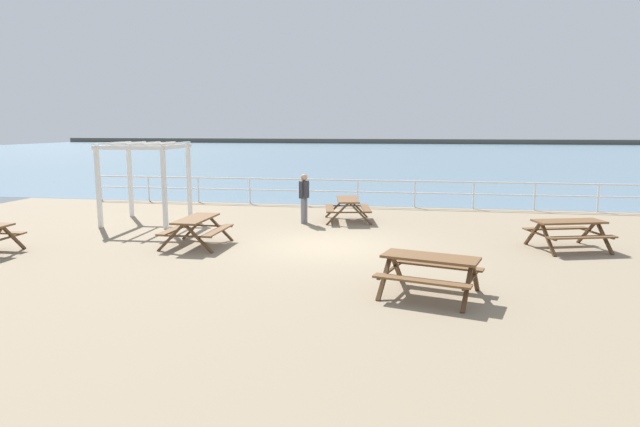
# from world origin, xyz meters

# --- Properties ---
(ground_plane) EXTENTS (30.00, 24.00, 0.20)m
(ground_plane) POSITION_xyz_m (0.00, 0.00, -0.10)
(ground_plane) COLOR gray
(sea_band) EXTENTS (142.00, 90.00, 0.01)m
(sea_band) POSITION_xyz_m (0.00, 52.75, 0.00)
(sea_band) COLOR slate
(sea_band) RESTS_ON ground
(distant_shoreline) EXTENTS (142.00, 6.00, 1.80)m
(distant_shoreline) POSITION_xyz_m (0.00, 95.75, 0.00)
(distant_shoreline) COLOR #4C4C47
(distant_shoreline) RESTS_ON ground
(seaward_railing) EXTENTS (23.07, 0.07, 1.08)m
(seaward_railing) POSITION_xyz_m (-0.00, 7.75, 0.76)
(seaward_railing) COLOR white
(seaward_railing) RESTS_ON ground
(picnic_table_near_left) EXTENTS (1.81, 2.04, 0.80)m
(picnic_table_near_left) POSITION_xyz_m (0.03, 4.06, 0.58)
(picnic_table_near_left) COLOR brown
(picnic_table_near_left) RESTS_ON ground
(picnic_table_near_right) EXTENTS (1.55, 1.81, 0.80)m
(picnic_table_near_right) POSITION_xyz_m (-3.55, -0.57, 0.58)
(picnic_table_near_right) COLOR brown
(picnic_table_near_right) RESTS_ON ground
(picnic_table_mid_centre) EXTENTS (2.16, 1.96, 0.80)m
(picnic_table_mid_centre) POSITION_xyz_m (6.30, 0.69, 0.58)
(picnic_table_mid_centre) COLOR brown
(picnic_table_mid_centre) RESTS_ON ground
(picnic_table_far_left) EXTENTS (2.14, 1.94, 0.80)m
(picnic_table_far_left) POSITION_xyz_m (2.60, -4.00, 0.58)
(picnic_table_far_left) COLOR brown
(picnic_table_far_left) RESTS_ON ground
(visitor) EXTENTS (0.30, 0.52, 1.66)m
(visitor) POSITION_xyz_m (-1.36, 3.41, 0.95)
(visitor) COLOR slate
(visitor) RESTS_ON ground
(lattice_pergola) EXTENTS (2.56, 2.67, 2.70)m
(lattice_pergola) POSITION_xyz_m (-6.66, 2.69, 2.00)
(lattice_pergola) COLOR white
(lattice_pergola) RESTS_ON ground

